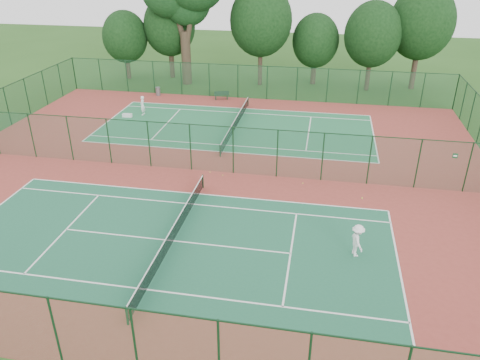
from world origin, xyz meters
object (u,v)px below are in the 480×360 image
player_near (357,240)px  kit_bag (127,115)px  player_far (142,105)px  bench (221,95)px  trash_bin (158,91)px

player_near → kit_bag: player_near is taller
player_far → kit_bag: bearing=-54.1°
player_near → bench: size_ratio=1.15×
trash_bin → bench: size_ratio=0.57×
kit_bag → player_near: bearing=-45.8°
player_far → kit_bag: size_ratio=2.06×
player_far → kit_bag: (-1.23, -0.91, -0.76)m
player_far → trash_bin: 6.46m
player_near → player_far: (-19.12, 19.36, 0.01)m
player_far → trash_bin: bearing=-173.7°
player_near → player_far: bearing=26.2°
player_far → kit_bag: player_far is taller
player_far → bench: (6.28, 6.15, -0.44)m
kit_bag → bench: bearing=39.6°
bench → kit_bag: size_ratio=1.78×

